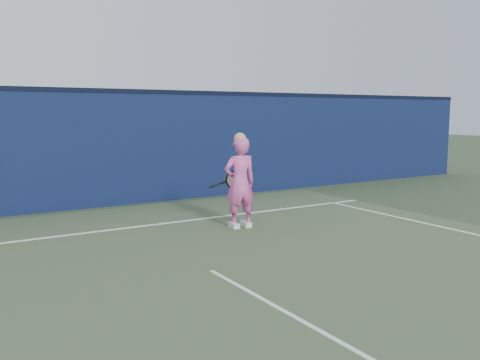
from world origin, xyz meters
TOP-DOWN VIEW (x-y plane):
  - ground at (0.00, 0.00)m, footprint 80.00×80.00m
  - backstop_wall at (0.00, 6.50)m, footprint 24.00×0.40m
  - wall_cap at (0.00, 6.50)m, footprint 24.00×0.42m
  - player at (1.68, 3.01)m, footprint 0.65×0.47m
  - racket at (1.75, 3.43)m, footprint 0.62×0.19m
  - court_lines at (0.00, -0.33)m, footprint 11.00×12.04m

SIDE VIEW (x-z plane):
  - ground at x=0.00m, z-range 0.00..0.00m
  - court_lines at x=0.00m, z-range 0.01..0.01m
  - racket at x=1.75m, z-range 0.64..0.99m
  - player at x=1.68m, z-range -0.03..1.69m
  - backstop_wall at x=0.00m, z-range 0.00..2.50m
  - wall_cap at x=0.00m, z-range 2.50..2.60m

